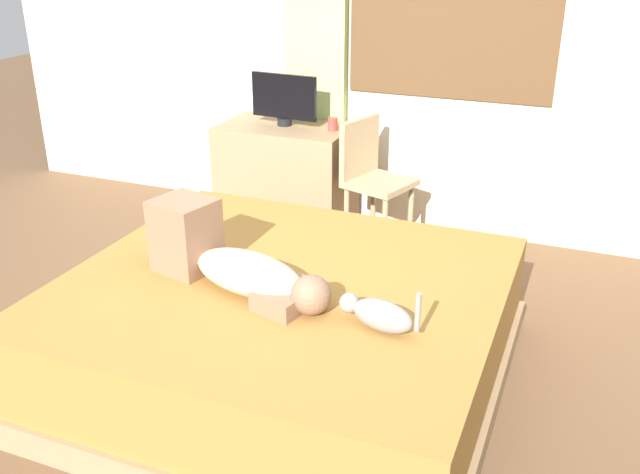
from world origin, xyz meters
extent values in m
plane|color=brown|center=(0.00, 0.00, 0.00)|extent=(16.00, 16.00, 0.00)
cube|color=beige|center=(0.00, 2.30, 1.45)|extent=(6.40, 0.12, 2.90)
cube|color=#997A56|center=(0.07, 0.18, 0.07)|extent=(1.99, 1.85, 0.14)
cube|color=olive|center=(0.07, 0.18, 0.33)|extent=(1.94, 1.80, 0.38)
ellipsoid|color=#CCB299|center=(-0.02, 0.03, 0.60)|extent=(0.61, 0.39, 0.17)
sphere|color=#8C664C|center=(0.31, -0.05, 0.60)|extent=(0.17, 0.17, 0.17)
cube|color=#8C664C|center=(-0.39, 0.12, 0.69)|extent=(0.31, 0.30, 0.34)
cube|color=#8C664C|center=(0.19, -0.02, 0.56)|extent=(0.26, 0.32, 0.08)
ellipsoid|color=gray|center=(0.62, -0.07, 0.58)|extent=(0.28, 0.16, 0.13)
sphere|color=gray|center=(0.47, -0.03, 0.59)|extent=(0.08, 0.08, 0.08)
cylinder|color=gray|center=(0.77, -0.10, 0.65)|extent=(0.03, 0.03, 0.16)
cube|color=#997A56|center=(-0.70, 1.90, 0.37)|extent=(0.90, 0.56, 0.74)
cylinder|color=black|center=(-0.71, 1.90, 0.77)|extent=(0.10, 0.10, 0.05)
cube|color=black|center=(-0.71, 1.90, 0.94)|extent=(0.48, 0.06, 0.30)
cylinder|color=#B23D38|center=(-0.36, 1.90, 0.78)|extent=(0.07, 0.07, 0.09)
cylinder|color=tan|center=(0.22, 1.87, 0.22)|extent=(0.04, 0.04, 0.44)
cylinder|color=tan|center=(0.13, 1.58, 0.22)|extent=(0.04, 0.04, 0.44)
cylinder|color=tan|center=(-0.07, 1.96, 0.22)|extent=(0.04, 0.04, 0.44)
cylinder|color=tan|center=(-0.16, 1.67, 0.22)|extent=(0.04, 0.04, 0.44)
cube|color=tan|center=(0.03, 1.77, 0.46)|extent=(0.48, 0.48, 0.04)
cube|color=tan|center=(-0.13, 1.82, 0.67)|extent=(0.15, 0.37, 0.38)
cube|color=#ADCC75|center=(-0.59, 2.18, 1.21)|extent=(0.44, 0.06, 2.42)
camera|label=1|loc=(1.30, -2.39, 1.98)|focal=39.51mm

